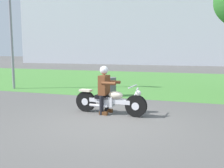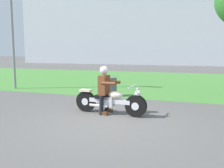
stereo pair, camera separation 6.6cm
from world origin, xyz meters
name	(u,v)px [view 2 (the right image)]	position (x,y,z in m)	size (l,w,h in m)	color
ground	(106,124)	(0.00, 0.00, 0.00)	(120.00, 120.00, 0.00)	#565451
grass_verge	(160,81)	(0.00, 9.41, 0.00)	(60.00, 12.00, 0.01)	#478438
stadium_facade	(185,17)	(0.28, 29.67, 6.27)	(45.11, 8.00, 12.55)	#B2B7C1
motorcycle_lead	(110,101)	(-0.25, 0.98, 0.38)	(2.19, 0.66, 0.86)	black
rider_lead	(105,86)	(-0.42, 1.00, 0.81)	(0.57, 0.49, 1.39)	black
streetlight_pole	(14,14)	(-6.10, 4.15, 3.50)	(0.96, 0.20, 5.57)	gray
trash_can	(111,87)	(-1.17, 3.74, 0.38)	(0.48, 0.48, 0.75)	#595E5B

